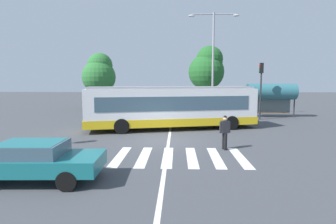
{
  "coord_description": "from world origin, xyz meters",
  "views": [
    {
      "loc": [
        0.8,
        -14.86,
        3.33
      ],
      "look_at": [
        0.16,
        3.41,
        1.3
      ],
      "focal_mm": 28.24,
      "sensor_mm": 36.0,
      "label": 1
    }
  ],
  "objects": [
    {
      "name": "ground_plane",
      "position": [
        0.0,
        0.0,
        0.0
      ],
      "size": [
        160.0,
        160.0,
        0.0
      ],
      "primitive_type": "plane",
      "color": "#424449"
    },
    {
      "name": "city_transit_bus",
      "position": [
        0.43,
        4.02,
        1.59
      ],
      "size": [
        12.5,
        5.29,
        3.06
      ],
      "color": "black",
      "rests_on": "ground_plane"
    },
    {
      "name": "pedestrian_crossing_street",
      "position": [
        3.18,
        -1.83,
        0.97
      ],
      "size": [
        0.57,
        0.36,
        1.72
      ],
      "color": "black",
      "rests_on": "ground_plane"
    },
    {
      "name": "foreground_sedan",
      "position": [
        -4.04,
        -6.37,
        0.77
      ],
      "size": [
        4.57,
        2.01,
        1.35
      ],
      "color": "black",
      "rests_on": "ground_plane"
    },
    {
      "name": "parked_car_charcoal",
      "position": [
        -2.17,
        16.32,
        0.77
      ],
      "size": [
        2.33,
        4.68,
        1.35
      ],
      "color": "black",
      "rests_on": "ground_plane"
    },
    {
      "name": "parked_car_champagne",
      "position": [
        0.46,
        16.69,
        0.77
      ],
      "size": [
        2.25,
        4.66,
        1.35
      ],
      "color": "black",
      "rests_on": "ground_plane"
    },
    {
      "name": "parked_car_white",
      "position": [
        3.3,
        16.3,
        0.77
      ],
      "size": [
        2.19,
        4.64,
        1.35
      ],
      "color": "black",
      "rests_on": "ground_plane"
    },
    {
      "name": "traffic_light_far_corner",
      "position": [
        8.3,
        9.2,
        3.39
      ],
      "size": [
        0.33,
        0.32,
        5.08
      ],
      "color": "#28282B",
      "rests_on": "ground_plane"
    },
    {
      "name": "bus_stop_shelter",
      "position": [
        9.89,
        11.02,
        2.42
      ],
      "size": [
        4.61,
        1.54,
        3.25
      ],
      "color": "#28282B",
      "rests_on": "ground_plane"
    },
    {
      "name": "twin_arm_street_lamp",
      "position": [
        4.21,
        10.88,
        6.02
      ],
      "size": [
        4.77,
        0.32,
        9.88
      ],
      "color": "#939399",
      "rests_on": "ground_plane"
    },
    {
      "name": "background_tree_left",
      "position": [
        -9.14,
        18.74,
        4.49
      ],
      "size": [
        4.22,
        4.22,
        7.12
      ],
      "color": "brown",
      "rests_on": "ground_plane"
    },
    {
      "name": "background_tree_right",
      "position": [
        4.47,
        18.04,
        5.09
      ],
      "size": [
        4.37,
        4.37,
        7.82
      ],
      "color": "brown",
      "rests_on": "ground_plane"
    },
    {
      "name": "crosswalk_painted_stripes",
      "position": [
        0.92,
        -3.26,
        0.0
      ],
      "size": [
        5.84,
        3.35,
        0.01
      ],
      "color": "silver",
      "rests_on": "ground_plane"
    },
    {
      "name": "lane_center_line",
      "position": [
        0.32,
        2.0,
        0.0
      ],
      "size": [
        0.16,
        24.0,
        0.01
      ],
      "primitive_type": "cube",
      "color": "silver",
      "rests_on": "ground_plane"
    }
  ]
}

